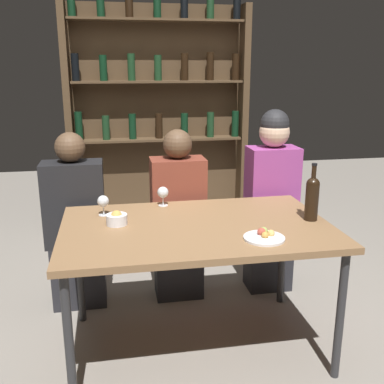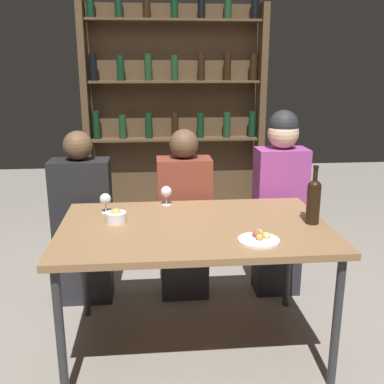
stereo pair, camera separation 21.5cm
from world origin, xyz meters
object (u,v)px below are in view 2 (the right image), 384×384
object	(u,v)px
wine_bottle	(314,199)
food_plate_0	(259,238)
wine_glass_1	(105,200)
seated_person_right	(279,205)
wine_glass_0	(166,192)
seated_person_center	(184,220)
snack_bowl	(116,216)
seated_person_left	(83,224)

from	to	relation	value
wine_bottle	food_plate_0	distance (m)	0.44
wine_glass_1	seated_person_right	world-z (taller)	seated_person_right
wine_glass_0	seated_person_center	distance (m)	0.39
snack_bowl	seated_person_center	world-z (taller)	seated_person_center
food_plate_0	snack_bowl	distance (m)	0.81
seated_person_center	seated_person_right	xyz separation A→B (m)	(0.67, -0.00, 0.09)
wine_bottle	seated_person_center	size ratio (longest dim) A/B	0.27
food_plate_0	seated_person_left	bearing A→B (deg)	138.29
seated_person_left	seated_person_center	xyz separation A→B (m)	(0.70, 0.00, 0.00)
wine_glass_1	seated_person_center	size ratio (longest dim) A/B	0.10
wine_glass_1	seated_person_left	bearing A→B (deg)	117.94
seated_person_right	snack_bowl	bearing A→B (deg)	-153.40
wine_bottle	seated_person_left	size ratio (longest dim) A/B	0.27
wine_glass_1	snack_bowl	distance (m)	0.20
wine_glass_0	food_plate_0	world-z (taller)	wine_glass_0
wine_bottle	snack_bowl	size ratio (longest dim) A/B	2.84
wine_glass_1	food_plate_0	size ratio (longest dim) A/B	0.57
wine_glass_0	wine_glass_1	bearing A→B (deg)	-161.16
wine_glass_0	seated_person_left	xyz separation A→B (m)	(-0.56, 0.25, -0.28)
wine_bottle	wine_glass_1	distance (m)	1.20
seated_person_right	wine_glass_1	bearing A→B (deg)	-162.27
snack_bowl	seated_person_center	size ratio (longest dim) A/B	0.10
wine_bottle	wine_glass_1	bearing A→B (deg)	165.88
wine_glass_1	seated_person_right	size ratio (longest dim) A/B	0.09
seated_person_center	wine_glass_0	bearing A→B (deg)	-117.75
wine_bottle	wine_glass_1	xyz separation A→B (m)	(-1.16, 0.29, -0.06)
wine_glass_1	seated_person_right	bearing A→B (deg)	17.73
wine_glass_0	seated_person_right	size ratio (longest dim) A/B	0.09
wine_bottle	seated_person_center	bearing A→B (deg)	134.92
wine_glass_1	seated_person_center	distance (m)	0.68
wine_glass_1	seated_person_right	distance (m)	1.24
wine_bottle	seated_person_left	xyz separation A→B (m)	(-1.36, 0.67, -0.34)
wine_glass_0	food_plate_0	xyz separation A→B (m)	(0.44, -0.65, -0.07)
wine_bottle	seated_person_right	size ratio (longest dim) A/B	0.25
seated_person_center	seated_person_right	size ratio (longest dim) A/B	0.91
snack_bowl	seated_person_right	distance (m)	1.24
seated_person_left	seated_person_right	bearing A→B (deg)	0.00
wine_bottle	food_plate_0	world-z (taller)	wine_bottle
wine_bottle	food_plate_0	bearing A→B (deg)	-147.22
seated_person_left	seated_person_center	distance (m)	0.70
seated_person_right	food_plate_0	bearing A→B (deg)	-112.18
seated_person_center	seated_person_right	distance (m)	0.68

